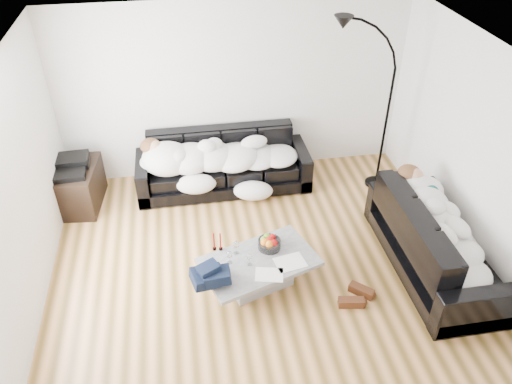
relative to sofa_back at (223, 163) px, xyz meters
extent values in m
plane|color=brown|center=(0.24, -1.77, -0.41)|extent=(5.00, 5.00, 0.00)
cube|color=silver|center=(0.24, 0.48, 0.89)|extent=(5.00, 0.02, 2.60)
cube|color=silver|center=(-2.26, -1.77, 0.89)|extent=(0.02, 4.50, 2.60)
cube|color=silver|center=(2.74, -1.77, 0.89)|extent=(0.02, 4.50, 2.60)
plane|color=white|center=(0.24, -1.77, 2.19)|extent=(5.00, 5.00, 0.00)
cube|color=black|center=(0.00, 0.00, 0.00)|extent=(2.49, 0.86, 0.82)
cube|color=black|center=(2.28, -2.11, 0.03)|extent=(0.92, 2.14, 0.87)
ellipsoid|color=#0C5654|center=(2.22, -1.45, 0.31)|extent=(0.42, 0.38, 0.20)
cube|color=#939699|center=(0.17, -2.06, -0.22)|extent=(1.46, 1.12, 0.37)
cylinder|color=white|center=(0.33, -1.87, 0.05)|extent=(0.29, 0.29, 0.17)
cylinder|color=white|center=(-0.07, -1.91, 0.06)|extent=(0.09, 0.09, 0.18)
cylinder|color=white|center=(-0.16, -2.05, 0.05)|extent=(0.08, 0.08, 0.16)
cylinder|color=white|center=(0.06, -2.11, 0.05)|extent=(0.09, 0.09, 0.16)
cylinder|color=maroon|center=(-0.31, -1.80, 0.09)|extent=(0.06, 0.06, 0.24)
cylinder|color=maroon|center=(-0.24, -1.81, 0.09)|extent=(0.05, 0.05, 0.24)
cube|color=silver|center=(0.51, -2.16, -0.03)|extent=(0.38, 0.32, 0.01)
cube|color=silver|center=(0.24, -2.31, -0.03)|extent=(0.35, 0.28, 0.01)
cube|color=black|center=(-2.07, -0.11, -0.11)|extent=(0.69, 0.93, 0.60)
cube|color=black|center=(-2.07, -0.11, 0.26)|extent=(0.46, 0.36, 0.13)
camera|label=1|loc=(-0.54, -6.12, 3.91)|focal=35.00mm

